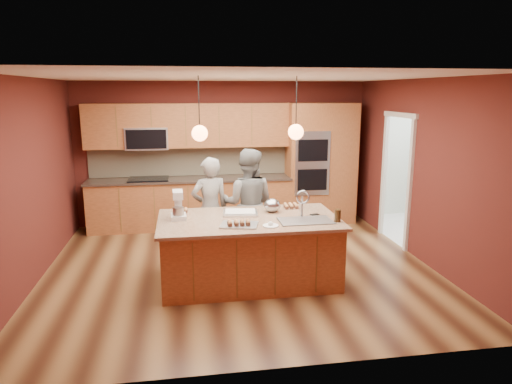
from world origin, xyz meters
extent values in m
plane|color=#3F2113|center=(0.00, 0.00, 0.00)|extent=(5.50, 5.50, 0.00)
plane|color=white|center=(0.00, 0.00, 2.70)|extent=(5.50, 5.50, 0.00)
plane|color=#501B17|center=(0.00, 2.50, 1.35)|extent=(5.50, 0.00, 5.50)
plane|color=#501B17|center=(0.00, -2.50, 1.35)|extent=(5.50, 0.00, 5.50)
plane|color=#501B17|center=(-2.75, 0.00, 1.35)|extent=(0.00, 5.00, 5.00)
plane|color=#501B17|center=(2.75, 0.00, 1.35)|extent=(0.00, 5.00, 5.00)
cube|color=brown|center=(-0.65, 2.20, 0.45)|extent=(3.70, 0.60, 0.90)
cube|color=#332821|center=(-0.65, 2.19, 0.92)|extent=(3.74, 0.64, 0.04)
cube|color=#C7B793|center=(-0.65, 2.48, 1.22)|extent=(3.70, 0.03, 0.56)
cube|color=brown|center=(-0.65, 2.32, 1.90)|extent=(3.70, 0.36, 0.80)
cube|color=black|center=(-1.40, 2.18, 0.94)|extent=(0.72, 0.52, 0.03)
cube|color=#AEB1B6|center=(-1.40, 2.30, 1.68)|extent=(0.76, 0.40, 0.40)
cube|color=brown|center=(1.60, 2.20, 1.15)|extent=(0.80, 0.60, 2.30)
cube|color=#AEB1B6|center=(1.60, 1.90, 1.20)|extent=(0.66, 0.04, 1.20)
cube|color=brown|center=(2.25, 2.20, 1.15)|extent=(0.50, 0.60, 2.30)
plane|color=silver|center=(3.65, 1.20, 0.00)|extent=(2.60, 2.60, 0.00)
plane|color=beige|center=(4.55, 1.20, 1.35)|extent=(0.00, 2.70, 2.70)
cube|color=white|center=(4.35, 1.20, 1.95)|extent=(0.35, 2.40, 0.75)
cylinder|color=black|center=(-0.55, -0.45, 2.35)|extent=(0.01, 0.01, 0.70)
sphere|color=#F07E45|center=(-0.55, -0.45, 2.00)|extent=(0.20, 0.20, 0.20)
cylinder|color=black|center=(0.68, -0.45, 2.35)|extent=(0.01, 0.01, 0.70)
sphere|color=#F07E45|center=(0.68, -0.45, 2.00)|extent=(0.20, 0.20, 0.20)
cube|color=brown|center=(0.07, -0.45, 0.42)|extent=(2.27, 1.23, 0.83)
cube|color=beige|center=(0.07, -0.45, 0.85)|extent=(2.37, 1.33, 0.04)
cube|color=#AEB1B6|center=(0.78, -0.69, 0.79)|extent=(0.68, 0.40, 0.18)
imported|color=black|center=(-0.39, 0.46, 0.78)|extent=(0.64, 0.50, 1.57)
imported|color=gray|center=(0.19, 0.46, 0.84)|extent=(0.97, 0.85, 1.68)
cube|color=white|center=(-0.85, -0.33, 0.90)|extent=(0.21, 0.26, 0.06)
cube|color=white|center=(-0.85, -0.22, 1.06)|extent=(0.10, 0.08, 0.25)
cube|color=white|center=(-0.85, -0.31, 1.20)|extent=(0.14, 0.26, 0.10)
cylinder|color=#A7AAAF|center=(-0.85, -0.37, 0.97)|extent=(0.15, 0.15, 0.14)
cube|color=silver|center=(-0.02, -0.23, 0.89)|extent=(0.50, 0.40, 0.03)
cube|color=white|center=(-0.02, -0.23, 0.91)|extent=(0.44, 0.33, 0.02)
cube|color=#AEB1B6|center=(-0.10, -0.77, 0.88)|extent=(0.52, 0.43, 0.02)
ellipsoid|color=#A7AAAF|center=(0.44, -0.18, 0.97)|extent=(0.23, 0.23, 0.20)
cylinder|color=white|center=(0.28, -0.86, 0.88)|extent=(0.20, 0.20, 0.01)
cylinder|color=#33210F|center=(1.17, -0.79, 0.95)|extent=(0.08, 0.08, 0.16)
cube|color=black|center=(0.98, -0.42, 0.88)|extent=(0.13, 0.10, 0.01)
cube|color=white|center=(4.22, 0.88, 0.55)|extent=(0.72, 0.75, 1.10)
cube|color=white|center=(4.19, 1.53, 0.53)|extent=(0.82, 0.83, 1.07)
camera|label=1|loc=(-0.75, -6.19, 2.51)|focal=32.00mm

